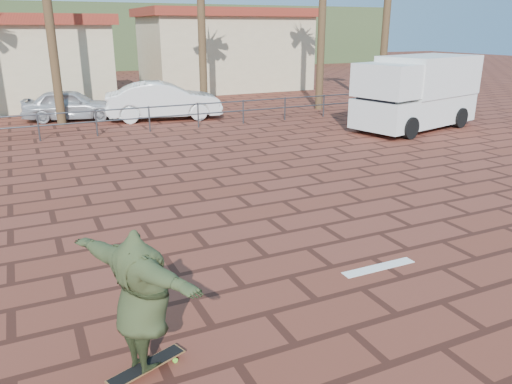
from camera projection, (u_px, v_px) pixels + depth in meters
ground at (307, 248)px, 9.27m from camera, size 120.00×120.00×0.00m
paint_stripe at (379, 267)px, 8.52m from camera, size 1.40×0.22×0.01m
guardrail at (149, 114)px, 19.36m from camera, size 24.06×0.06×1.00m
building_east at (225, 49)px, 32.31m from camera, size 10.60×6.60×5.00m
hill_front at (58, 36)px, 51.25m from camera, size 70.00×18.00×6.00m
longboard at (147, 366)px, 5.92m from camera, size 1.00×0.55×0.10m
skateboarder at (141, 300)px, 5.64m from camera, size 1.44×2.20×1.75m
campervan at (417, 91)px, 19.73m from camera, size 5.85×3.52×2.83m
car_silver at (71, 105)px, 21.79m from camera, size 4.22×2.48×1.35m
car_white at (164, 101)px, 21.93m from camera, size 5.19×2.58×1.64m
street_sign at (368, 85)px, 22.77m from camera, size 0.40×0.06×1.97m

